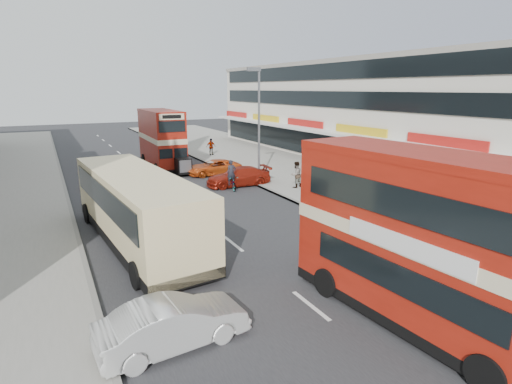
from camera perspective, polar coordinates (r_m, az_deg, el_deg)
ground at (r=12.25m, az=13.41°, el=-19.45°), size 160.00×160.00×0.00m
road_surface at (r=29.17m, az=-13.01°, el=0.64°), size 12.00×90.00×0.01m
pavement_right at (r=34.06m, az=6.88°, el=2.98°), size 12.00×90.00×0.15m
kerb_left at (r=28.33m, az=-25.01°, el=-0.62°), size 0.20×90.00×0.16m
kerb_right at (r=31.17m, az=-2.13°, el=2.01°), size 0.20×90.00×0.16m
commercial_row at (r=39.98m, az=15.06°, el=10.96°), size 9.90×46.20×9.30m
street_lamp at (r=28.92m, az=0.28°, el=10.49°), size 1.00×0.20×8.12m
bus_main at (r=12.51m, az=22.08°, el=-6.15°), size 3.17×8.97×4.90m
bus_second at (r=36.11m, az=-13.12°, el=7.29°), size 2.56×8.75×4.79m
coach at (r=18.59m, az=-16.44°, el=-1.83°), size 3.78×11.37×2.96m
car_left_front at (r=11.56m, az=-11.53°, el=-17.66°), size 4.14×1.72×1.33m
car_right_a at (r=28.80m, az=-2.48°, el=2.18°), size 4.74×2.26×1.33m
car_right_b at (r=32.65m, az=-5.92°, el=3.45°), size 4.44×2.24×1.20m
pedestrian_near at (r=27.75m, az=5.65°, el=2.47°), size 0.74×0.57×1.81m
pedestrian_far at (r=41.70m, az=-6.35°, el=6.35°), size 1.00×0.45×1.68m
cyclist at (r=27.68m, az=-3.46°, el=1.70°), size 0.79×1.84×2.05m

